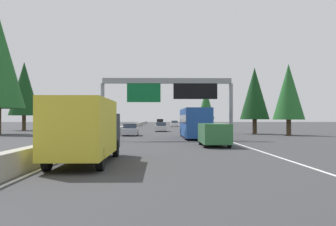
{
  "coord_description": "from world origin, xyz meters",
  "views": [
    {
      "loc": [
        -3.53,
        -5.09,
        2.1
      ],
      "look_at": [
        49.2,
        -6.27,
        2.78
      ],
      "focal_mm": 43.2,
      "sensor_mm": 36.0,
      "label": 1
    }
  ],
  "objects_px": {
    "box_truck_distant_a": "(86,129)",
    "sedan_mid_right": "(161,127)",
    "conifer_right_mid": "(255,94)",
    "conifer_left_mid": "(24,89)",
    "minivan_far_left": "(214,134)",
    "conifer_right_near": "(289,92)",
    "oncoming_near": "(67,132)",
    "bus_mid_left": "(194,122)",
    "sedan_far_right": "(130,130)",
    "pickup_near_center": "(160,122)",
    "sedan_distant_b": "(174,124)",
    "sign_gantry_overhead": "(169,91)",
    "conifer_right_far": "(206,104)"
  },
  "relations": [
    {
      "from": "box_truck_distant_a",
      "to": "sedan_mid_right",
      "type": "height_order",
      "value": "box_truck_distant_a"
    },
    {
      "from": "conifer_right_mid",
      "to": "conifer_left_mid",
      "type": "bearing_deg",
      "value": 66.21
    },
    {
      "from": "minivan_far_left",
      "to": "conifer_right_near",
      "type": "distance_m",
      "value": 22.8
    },
    {
      "from": "box_truck_distant_a",
      "to": "conifer_right_near",
      "type": "xyz_separation_m",
      "value": [
        30.31,
        -19.32,
        3.73
      ]
    },
    {
      "from": "box_truck_distant_a",
      "to": "oncoming_near",
      "type": "xyz_separation_m",
      "value": [
        17.11,
        4.75,
        -0.7
      ]
    },
    {
      "from": "bus_mid_left",
      "to": "conifer_left_mid",
      "type": "distance_m",
      "value": 38.06
    },
    {
      "from": "oncoming_near",
      "to": "conifer_left_mid",
      "type": "bearing_deg",
      "value": -155.96
    },
    {
      "from": "sedan_far_right",
      "to": "conifer_right_near",
      "type": "bearing_deg",
      "value": -88.36
    },
    {
      "from": "sedan_mid_right",
      "to": "pickup_near_center",
      "type": "xyz_separation_m",
      "value": [
        55.67,
        0.02,
        0.23
      ]
    },
    {
      "from": "pickup_near_center",
      "to": "conifer_left_mid",
      "type": "bearing_deg",
      "value": 155.07
    },
    {
      "from": "conifer_right_near",
      "to": "conifer_right_mid",
      "type": "xyz_separation_m",
      "value": [
        4.32,
        3.17,
        0.04
      ]
    },
    {
      "from": "pickup_near_center",
      "to": "sedan_distant_b",
      "type": "bearing_deg",
      "value": -167.29
    },
    {
      "from": "pickup_near_center",
      "to": "bus_mid_left",
      "type": "xyz_separation_m",
      "value": [
        -76.65,
        -3.45,
        0.8
      ]
    },
    {
      "from": "sedan_mid_right",
      "to": "sedan_distant_b",
      "type": "xyz_separation_m",
      "value": [
        39.44,
        -3.63,
        0.0
      ]
    },
    {
      "from": "conifer_left_mid",
      "to": "box_truck_distant_a",
      "type": "bearing_deg",
      "value": -158.76
    },
    {
      "from": "sign_gantry_overhead",
      "to": "bus_mid_left",
      "type": "xyz_separation_m",
      "value": [
        4.1,
        -2.81,
        -3.0
      ]
    },
    {
      "from": "bus_mid_left",
      "to": "conifer_right_mid",
      "type": "xyz_separation_m",
      "value": [
        10.79,
        -8.99,
        3.66
      ]
    },
    {
      "from": "box_truck_distant_a",
      "to": "minivan_far_left",
      "type": "height_order",
      "value": "box_truck_distant_a"
    },
    {
      "from": "box_truck_distant_a",
      "to": "sign_gantry_overhead",
      "type": "bearing_deg",
      "value": -12.42
    },
    {
      "from": "box_truck_distant_a",
      "to": "sedan_distant_b",
      "type": "height_order",
      "value": "box_truck_distant_a"
    },
    {
      "from": "box_truck_distant_a",
      "to": "conifer_right_mid",
      "type": "relative_size",
      "value": 0.96
    },
    {
      "from": "sign_gantry_overhead",
      "to": "sedan_mid_right",
      "type": "bearing_deg",
      "value": 1.4
    },
    {
      "from": "sedan_far_right",
      "to": "conifer_right_near",
      "type": "distance_m",
      "value": 19.9
    },
    {
      "from": "pickup_near_center",
      "to": "sedan_far_right",
      "type": "relative_size",
      "value": 1.27
    },
    {
      "from": "sedan_mid_right",
      "to": "conifer_right_far",
      "type": "xyz_separation_m",
      "value": [
        26.42,
        -10.2,
        4.55
      ]
    },
    {
      "from": "conifer_right_near",
      "to": "minivan_far_left",
      "type": "bearing_deg",
      "value": 148.21
    },
    {
      "from": "box_truck_distant_a",
      "to": "minivan_far_left",
      "type": "bearing_deg",
      "value": -33.7
    },
    {
      "from": "conifer_left_mid",
      "to": "sedan_distant_b",
      "type": "bearing_deg",
      "value": -38.5
    },
    {
      "from": "oncoming_near",
      "to": "conifer_right_near",
      "type": "xyz_separation_m",
      "value": [
        13.2,
        -24.07,
        4.42
      ]
    },
    {
      "from": "bus_mid_left",
      "to": "conifer_right_near",
      "type": "bearing_deg",
      "value": -61.97
    },
    {
      "from": "sign_gantry_overhead",
      "to": "pickup_near_center",
      "type": "height_order",
      "value": "sign_gantry_overhead"
    },
    {
      "from": "box_truck_distant_a",
      "to": "conifer_left_mid",
      "type": "bearing_deg",
      "value": 21.24
    },
    {
      "from": "conifer_right_far",
      "to": "sedan_far_right",
      "type": "bearing_deg",
      "value": 161.41
    },
    {
      "from": "pickup_near_center",
      "to": "conifer_right_far",
      "type": "relative_size",
      "value": 0.65
    },
    {
      "from": "sedan_distant_b",
      "to": "conifer_right_near",
      "type": "bearing_deg",
      "value": -167.51
    },
    {
      "from": "conifer_right_mid",
      "to": "conifer_left_mid",
      "type": "height_order",
      "value": "conifer_left_mid"
    },
    {
      "from": "bus_mid_left",
      "to": "sedan_distant_b",
      "type": "distance_m",
      "value": 60.44
    },
    {
      "from": "sedan_distant_b",
      "to": "conifer_right_near",
      "type": "distance_m",
      "value": 55.46
    },
    {
      "from": "conifer_right_near",
      "to": "conifer_right_far",
      "type": "height_order",
      "value": "conifer_right_near"
    },
    {
      "from": "conifer_right_far",
      "to": "conifer_left_mid",
      "type": "bearing_deg",
      "value": 121.91
    },
    {
      "from": "sign_gantry_overhead",
      "to": "minivan_far_left",
      "type": "distance_m",
      "value": 9.79
    },
    {
      "from": "sedan_far_right",
      "to": "oncoming_near",
      "type": "bearing_deg",
      "value": 159.51
    },
    {
      "from": "bus_mid_left",
      "to": "conifer_left_mid",
      "type": "height_order",
      "value": "conifer_left_mid"
    },
    {
      "from": "conifer_right_near",
      "to": "conifer_left_mid",
      "type": "xyz_separation_m",
      "value": [
        20.07,
        38.9,
        1.78
      ]
    },
    {
      "from": "oncoming_near",
      "to": "conifer_right_far",
      "type": "relative_size",
      "value": 0.65
    },
    {
      "from": "minivan_far_left",
      "to": "sedan_distant_b",
      "type": "xyz_separation_m",
      "value": [
        72.98,
        0.16,
        -0.27
      ]
    },
    {
      "from": "sign_gantry_overhead",
      "to": "oncoming_near",
      "type": "height_order",
      "value": "sign_gantry_overhead"
    },
    {
      "from": "sedan_distant_b",
      "to": "conifer_left_mid",
      "type": "bearing_deg",
      "value": 141.5
    },
    {
      "from": "box_truck_distant_a",
      "to": "sedan_distant_b",
      "type": "distance_m",
      "value": 84.6
    },
    {
      "from": "bus_mid_left",
      "to": "sedan_distant_b",
      "type": "bearing_deg",
      "value": -0.2
    }
  ]
}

